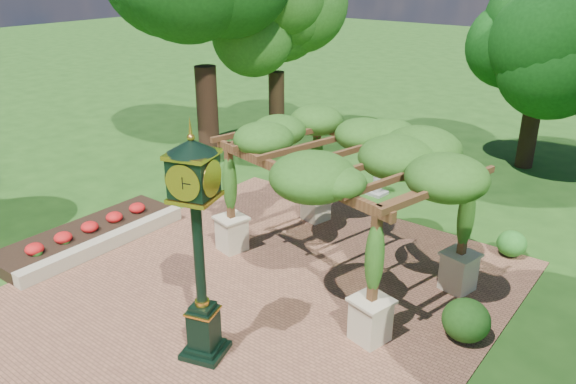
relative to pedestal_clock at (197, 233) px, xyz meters
The scene contains 11 objects.
ground 2.91m from the pedestal_clock, 122.79° to the left, with size 120.00×120.00×0.00m, color #1E4714.
brick_plaza 3.36m from the pedestal_clock, 107.34° to the left, with size 10.00×12.00×0.04m, color brown.
border_wall 5.95m from the pedestal_clock, 164.53° to the left, with size 0.35×5.00×0.40m, color #C6B793.
flower_bed 6.76m from the pedestal_clock, 166.72° to the left, with size 1.50×5.00×0.36m, color red.
pedestal_clock is the anchor object (origin of this frame).
pergola 4.40m from the pedestal_clock, 86.98° to the left, with size 6.43×4.81×3.64m.
sundial 9.67m from the pedestal_clock, 98.63° to the left, with size 0.64×0.64×1.04m.
shrub_mid 5.70m from the pedestal_clock, 42.90° to the left, with size 0.97×0.97×0.87m, color #204C15.
shrub_back 8.76m from the pedestal_clock, 65.77° to the left, with size 0.76×0.76×0.68m, color #24681E.
tree_west_far 14.21m from the pedestal_clock, 123.03° to the left, with size 3.55×3.55×7.78m.
tree_north 15.30m from the pedestal_clock, 83.92° to the left, with size 3.59×3.59×6.55m.
Camera 1 is at (7.41, -7.06, 7.21)m, focal length 35.00 mm.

